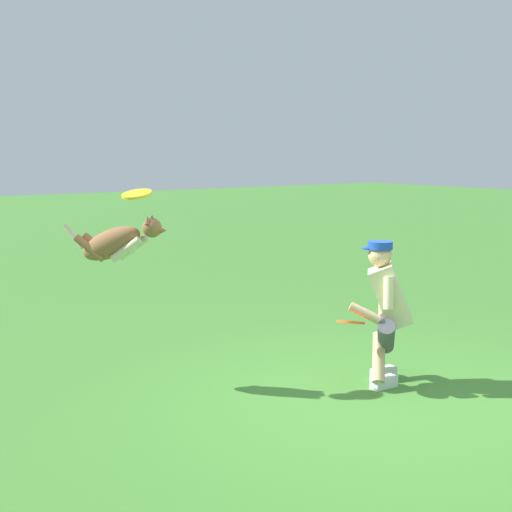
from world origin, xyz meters
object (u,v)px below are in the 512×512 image
frisbee_held (351,322)px  person (386,308)px  frisbee_flying (137,194)px  dog (117,242)px

frisbee_held → person: bearing=173.0°
frisbee_held → frisbee_flying: bearing=-42.4°
person → frisbee_held: size_ratio=5.24×
person → frisbee_flying: frisbee_flying is taller
frisbee_flying → frisbee_held: (-1.39, 1.27, -1.10)m
dog → frisbee_held: bearing=9.8°
person → frisbee_flying: bearing=8.8°
person → frisbee_flying: size_ratio=4.81×
dog → frisbee_flying: bearing=22.0°
person → dog: size_ratio=1.59×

